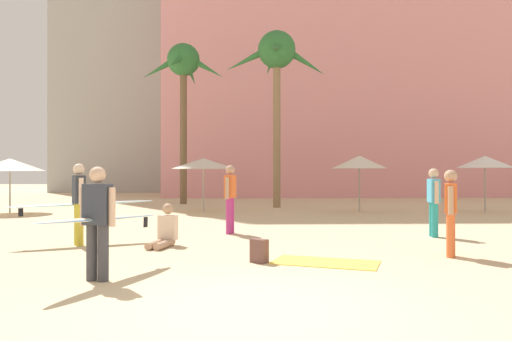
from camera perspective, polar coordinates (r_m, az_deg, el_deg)
name	(u,v)px	position (r m, az deg, el deg)	size (l,w,h in m)	color
ground	(254,308)	(5.91, -0.20, -16.09)	(120.00, 120.00, 0.00)	beige
hotel_pink	(334,68)	(36.91, 9.22, 11.95)	(23.83, 10.90, 18.79)	pink
palm_tree_far_left	(183,71)	(25.27, -8.64, 11.61)	(4.32, 4.39, 8.22)	brown
palm_tree_left	(276,60)	(22.62, 2.44, 12.96)	(4.79, 5.05, 8.14)	#896B4C
cafe_umbrella_0	(204,163)	(19.55, -6.26, 0.84)	(2.62, 2.62, 2.20)	gray
cafe_umbrella_1	(485,162)	(21.32, 25.60, 0.93)	(2.16, 2.16, 2.29)	gray
cafe_umbrella_2	(10,165)	(21.41, -27.24, 0.61)	(2.65, 2.65, 2.17)	gray
cafe_umbrella_3	(359,162)	(19.74, 12.21, 0.99)	(2.22, 2.22, 2.30)	gray
beach_towel	(325,262)	(8.78, 8.26, -10.77)	(1.85, 0.95, 0.01)	#F4CC4C
backpack	(260,251)	(8.68, 0.43, -9.59)	(0.35, 0.35, 0.42)	brown
person_far_right	(81,202)	(11.42, -20.13, -3.54)	(3.06, 1.68, 1.81)	gold
person_mid_center	(100,218)	(7.65, -18.10, -5.43)	(1.44, 2.58, 1.70)	#3D3D42
person_mid_right	(451,209)	(9.91, 22.17, -4.28)	(0.36, 0.59, 1.67)	orange
person_far_left	(165,231)	(10.72, -10.79, -7.12)	(0.60, 0.96, 0.93)	tan
person_near_right	(230,196)	(12.64, -3.10, -3.05)	(0.32, 0.60, 1.80)	#B7337F
person_mid_left	(434,199)	(12.78, 20.39, -3.24)	(0.26, 0.61, 1.71)	teal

